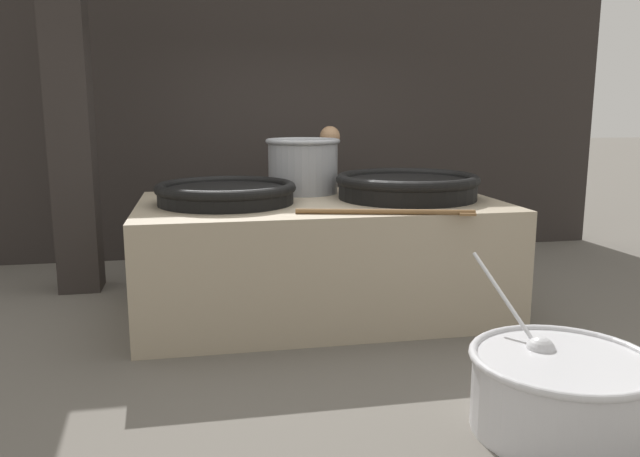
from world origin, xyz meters
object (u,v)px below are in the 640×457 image
giant_wok_far (407,185)px  prep_bowl_vegetables (560,389)px  giant_wok_near (226,192)px  cook (329,192)px  stock_pot (303,165)px

giant_wok_far → prep_bowl_vegetables: giant_wok_far is taller
giant_wok_far → giant_wok_near: bearing=179.9°
giant_wok_near → cook: bearing=50.8°
stock_pot → cook: bearing=64.1°
giant_wok_near → stock_pot: bearing=36.4°
giant_wok_near → cook: cook is taller
cook → prep_bowl_vegetables: (0.51, -3.76, -0.60)m
cook → giant_wok_far: bearing=120.1°
giant_wok_far → cook: size_ratio=0.80×
giant_wok_far → cook: bearing=105.5°
stock_pot → cook: size_ratio=0.44×
giant_wok_far → cook: (-0.40, 1.44, -0.24)m
giant_wok_near → cook: size_ratio=0.74×
giant_wok_near → prep_bowl_vegetables: (1.68, -2.32, -0.82)m
giant_wok_far → stock_pot: 1.01m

